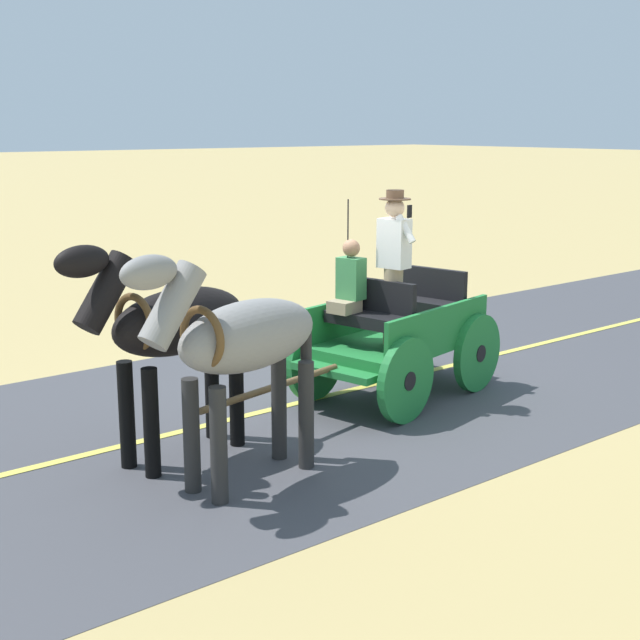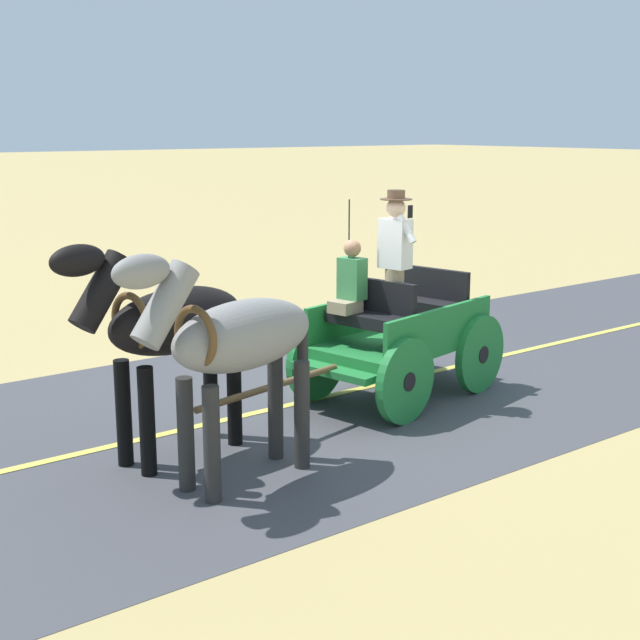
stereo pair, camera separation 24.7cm
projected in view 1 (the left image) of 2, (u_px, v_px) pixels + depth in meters
ground_plane at (355, 390)px, 10.87m from camera, size 200.00×200.00×0.00m
road_surface at (355, 389)px, 10.87m from camera, size 5.85×160.00×0.01m
road_centre_stripe at (355, 389)px, 10.86m from camera, size 0.12×160.00×0.00m
horse_drawn_carriage at (394, 331)px, 10.42m from camera, size 1.87×4.51×2.50m
horse_near_side at (240, 343)px, 7.75m from camera, size 0.79×2.15×2.21m
horse_off_side at (172, 328)px, 8.33m from camera, size 0.84×2.15×2.21m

